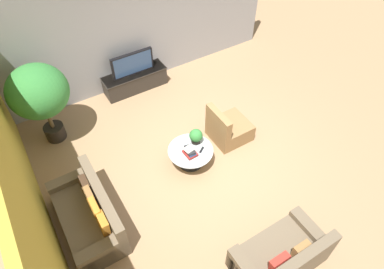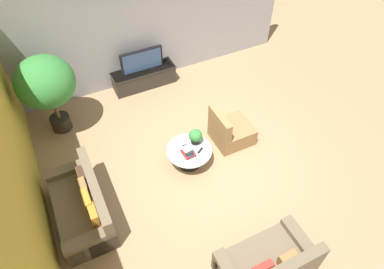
# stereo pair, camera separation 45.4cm
# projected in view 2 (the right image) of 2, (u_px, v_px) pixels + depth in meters

# --- Properties ---
(ground_plane) EXTENTS (24.00, 24.00, 0.00)m
(ground_plane) POSITION_uv_depth(u_px,v_px,m) (207.00, 161.00, 7.14)
(ground_plane) COLOR #9E7A56
(back_wall_stone) EXTENTS (7.40, 0.12, 3.00)m
(back_wall_stone) POSITION_uv_depth(u_px,v_px,m) (145.00, 24.00, 8.03)
(back_wall_stone) COLOR #939399
(back_wall_stone) RESTS_ON ground
(side_wall_left) EXTENTS (0.12, 7.40, 3.00)m
(side_wall_left) POSITION_uv_depth(u_px,v_px,m) (14.00, 165.00, 5.18)
(side_wall_left) COLOR gold
(side_wall_left) RESTS_ON ground
(media_console) EXTENTS (1.60, 0.50, 0.48)m
(media_console) POSITION_uv_depth(u_px,v_px,m) (144.00, 77.00, 8.67)
(media_console) COLOR #2D2823
(media_console) RESTS_ON ground
(television) EXTENTS (1.06, 0.13, 0.56)m
(television) POSITION_uv_depth(u_px,v_px,m) (142.00, 61.00, 8.29)
(television) COLOR black
(television) RESTS_ON media_console
(coffee_table) EXTENTS (0.91, 0.91, 0.40)m
(coffee_table) POSITION_uv_depth(u_px,v_px,m) (189.00, 154.00, 6.92)
(coffee_table) COLOR black
(coffee_table) RESTS_ON ground
(couch_by_wall) EXTENTS (0.84, 1.75, 0.84)m
(couch_by_wall) POSITION_uv_depth(u_px,v_px,m) (83.00, 206.00, 6.08)
(couch_by_wall) COLOR brown
(couch_by_wall) RESTS_ON ground
(couch_near_entry) EXTENTS (1.49, 0.84, 0.84)m
(couch_near_entry) POSITION_uv_depth(u_px,v_px,m) (267.00, 265.00, 5.37)
(couch_near_entry) COLOR brown
(couch_near_entry) RESTS_ON ground
(armchair_wicker) EXTENTS (0.80, 0.76, 0.86)m
(armchair_wicker) POSITION_uv_depth(u_px,v_px,m) (230.00, 131.00, 7.35)
(armchair_wicker) COLOR olive
(armchair_wicker) RESTS_ON ground
(potted_palm_tall) EXTENTS (1.19, 1.19, 1.84)m
(potted_palm_tall) POSITION_uv_depth(u_px,v_px,m) (46.00, 84.00, 6.88)
(potted_palm_tall) COLOR black
(potted_palm_tall) RESTS_ON ground
(potted_plant_tabletop) EXTENTS (0.27, 0.27, 0.34)m
(potted_plant_tabletop) POSITION_uv_depth(u_px,v_px,m) (196.00, 136.00, 6.84)
(potted_plant_tabletop) COLOR black
(potted_plant_tabletop) RESTS_ON coffee_table
(book_stack) EXTENTS (0.24, 0.29, 0.17)m
(book_stack) POSITION_uv_depth(u_px,v_px,m) (188.00, 151.00, 6.70)
(book_stack) COLOR gold
(book_stack) RESTS_ON coffee_table
(remote_black) EXTENTS (0.16, 0.12, 0.02)m
(remote_black) POSITION_uv_depth(u_px,v_px,m) (200.00, 150.00, 6.81)
(remote_black) COLOR black
(remote_black) RESTS_ON coffee_table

